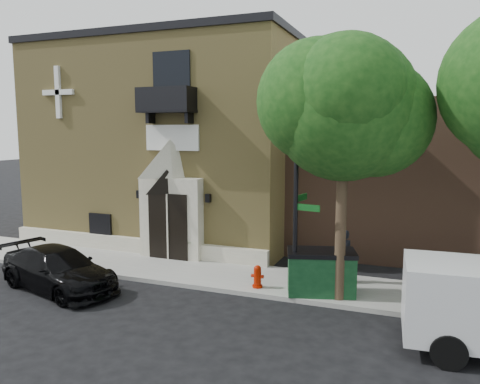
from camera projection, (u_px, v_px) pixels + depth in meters
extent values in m
plane|color=black|center=(158.00, 285.00, 15.83)|extent=(120.00, 120.00, 0.00)
cube|color=gray|center=(204.00, 273.00, 16.85)|extent=(42.00, 3.00, 0.15)
cube|color=#A6904E|center=(187.00, 144.00, 23.71)|extent=(12.00, 10.00, 9.00)
cube|color=black|center=(186.00, 50.00, 23.10)|extent=(12.20, 10.20, 0.30)
cube|color=beige|center=(131.00, 245.00, 19.51)|extent=(12.00, 0.30, 0.60)
cube|color=beige|center=(171.00, 218.00, 18.50)|extent=(2.60, 0.55, 3.20)
pyramid|color=beige|center=(170.00, 158.00, 18.19)|extent=(2.60, 0.55, 1.50)
cube|color=black|center=(168.00, 227.00, 18.27)|extent=(1.70, 0.06, 2.60)
cube|color=beige|center=(167.00, 227.00, 18.24)|extent=(0.06, 0.04, 2.60)
cube|color=white|center=(172.00, 138.00, 18.27)|extent=(2.30, 0.10, 1.00)
cube|color=black|center=(167.00, 111.00, 17.77)|extent=(2.20, 0.90, 0.10)
cube|color=black|center=(161.00, 99.00, 17.32)|extent=(2.20, 0.06, 0.90)
cube|color=black|center=(143.00, 100.00, 18.09)|extent=(0.06, 0.90, 0.90)
cube|color=black|center=(191.00, 99.00, 17.34)|extent=(0.06, 0.90, 0.90)
cube|color=black|center=(172.00, 80.00, 18.00)|extent=(1.60, 0.08, 2.20)
cube|color=white|center=(58.00, 92.00, 19.97)|extent=(0.22, 0.14, 2.20)
cube|color=white|center=(58.00, 92.00, 19.97)|extent=(1.60, 0.14, 0.22)
cube|color=black|center=(100.00, 225.00, 20.06)|extent=(1.10, 0.10, 1.00)
cube|color=#C44A18|center=(101.00, 225.00, 20.08)|extent=(0.85, 0.06, 0.75)
cube|color=black|center=(139.00, 194.00, 19.07)|extent=(0.18, 0.18, 0.32)
cube|color=black|center=(208.00, 198.00, 17.96)|extent=(0.18, 0.18, 0.32)
cylinder|color=#38281C|center=(341.00, 230.00, 13.80)|extent=(0.32, 0.32, 4.20)
sphere|color=#123C10|center=(344.00, 108.00, 13.33)|extent=(4.20, 4.20, 4.20)
sphere|color=#123C10|center=(374.00, 119.00, 13.36)|extent=(3.36, 3.36, 3.36)
sphere|color=#123C10|center=(319.00, 101.00, 13.37)|extent=(3.57, 3.57, 3.57)
sphere|color=#123C10|center=(348.00, 92.00, 12.56)|extent=(3.15, 3.15, 3.15)
imported|color=black|center=(58.00, 269.00, 15.26)|extent=(5.04, 3.11, 1.36)
cylinder|color=black|center=(448.00, 352.00, 10.19)|extent=(0.80, 0.31, 0.79)
cylinder|color=black|center=(439.00, 317.00, 12.06)|extent=(0.80, 0.31, 0.79)
cylinder|color=black|center=(296.00, 209.00, 14.06)|extent=(0.14, 0.14, 5.35)
cube|color=#0E5018|center=(308.00, 208.00, 13.84)|extent=(0.75, 0.19, 0.20)
cube|color=#0E5018|center=(301.00, 198.00, 14.35)|extent=(0.19, 0.75, 0.20)
cylinder|color=#971300|center=(257.00, 286.00, 15.11)|extent=(0.33, 0.33, 0.07)
cylinder|color=#971300|center=(257.00, 277.00, 15.07)|extent=(0.24, 0.24, 0.51)
sphere|color=#971300|center=(257.00, 269.00, 15.03)|extent=(0.24, 0.24, 0.24)
cylinder|color=#971300|center=(257.00, 276.00, 15.07)|extent=(0.42, 0.11, 0.11)
cube|color=#0E3419|center=(321.00, 274.00, 14.50)|extent=(2.26, 1.65, 1.24)
cube|color=black|center=(321.00, 253.00, 14.42)|extent=(2.33, 1.72, 0.13)
imported|color=#4A702E|center=(189.00, 250.00, 18.36)|extent=(0.79, 0.72, 0.76)
imported|color=black|center=(343.00, 256.00, 15.59)|extent=(0.78, 0.69, 1.78)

